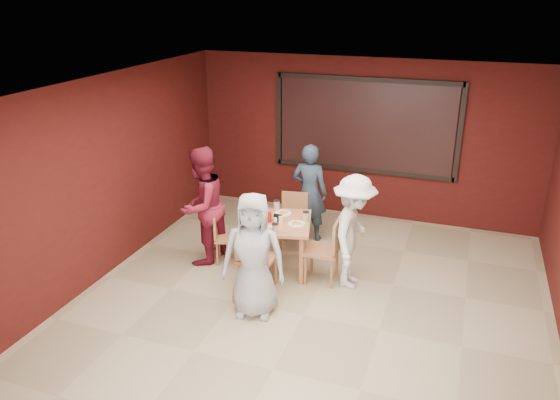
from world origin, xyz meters
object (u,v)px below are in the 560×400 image
(chair_front, at_px, (255,256))
(chair_left, at_px, (223,234))
(chair_back, at_px, (294,217))
(diner_right, at_px, (353,232))
(dining_table, at_px, (276,227))
(diner_left, at_px, (202,206))
(diner_back, at_px, (310,192))
(diner_front, at_px, (254,255))
(chair_right, at_px, (328,247))

(chair_front, bearing_deg, chair_left, 139.18)
(chair_back, xyz_separation_m, diner_right, (1.14, -0.91, 0.31))
(chair_front, distance_m, chair_left, 1.04)
(dining_table, height_order, diner_left, diner_left)
(dining_table, distance_m, diner_back, 1.20)
(diner_front, height_order, diner_left, diner_left)
(diner_right, bearing_deg, chair_right, 95.61)
(diner_right, bearing_deg, diner_left, 91.16)
(chair_front, distance_m, chair_back, 1.56)
(diner_front, xyz_separation_m, diner_back, (0.02, 2.34, -0.01))
(chair_right, bearing_deg, diner_left, -179.89)
(dining_table, height_order, chair_front, chair_front)
(chair_back, distance_m, diner_back, 0.48)
(chair_left, relative_size, diner_left, 0.44)
(chair_back, height_order, diner_right, diner_right)
(diner_back, bearing_deg, chair_back, 65.71)
(diner_left, bearing_deg, chair_left, 111.84)
(chair_back, relative_size, diner_back, 0.54)
(chair_back, bearing_deg, chair_front, -91.03)
(dining_table, xyz_separation_m, diner_right, (1.13, -0.05, 0.12))
(diner_back, distance_m, diner_right, 1.58)
(chair_back, height_order, chair_right, chair_right)
(chair_back, bearing_deg, diner_right, -38.59)
(chair_left, xyz_separation_m, diner_front, (0.96, -1.14, 0.37))
(dining_table, bearing_deg, diner_left, -175.61)
(diner_left, bearing_deg, chair_front, 69.59)
(diner_right, bearing_deg, diner_back, 38.93)
(dining_table, distance_m, diner_left, 1.15)
(chair_back, distance_m, diner_left, 1.51)
(chair_front, height_order, chair_back, chair_front)
(chair_left, xyz_separation_m, chair_right, (1.62, -0.06, 0.09))
(dining_table, height_order, chair_back, dining_table)
(diner_left, relative_size, diner_right, 1.11)
(chair_back, xyz_separation_m, chair_right, (0.80, -0.95, 0.05))
(chair_front, relative_size, diner_left, 0.54)
(diner_front, xyz_separation_m, diner_right, (1.00, 1.11, -0.01))
(diner_back, bearing_deg, chair_front, 86.54)
(diner_left, bearing_deg, dining_table, 103.44)
(dining_table, relative_size, diner_right, 0.74)
(chair_left, distance_m, chair_right, 1.62)
(diner_left, xyz_separation_m, diner_right, (2.26, 0.04, -0.09))
(dining_table, relative_size, diner_back, 0.73)
(chair_back, xyz_separation_m, diner_left, (-1.11, -0.95, 0.40))
(chair_left, height_order, diner_front, diner_front)
(chair_left, xyz_separation_m, diner_back, (0.97, 1.20, 0.36))
(chair_right, bearing_deg, diner_right, 5.36)
(dining_table, relative_size, chair_left, 1.52)
(chair_right, relative_size, diner_back, 0.59)
(chair_right, bearing_deg, diner_front, -121.47)
(diner_front, bearing_deg, diner_right, 36.66)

